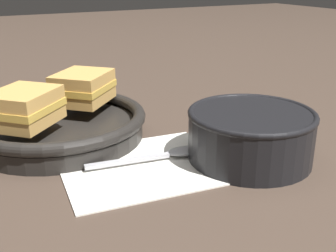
{
  "coord_description": "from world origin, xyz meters",
  "views": [
    {
      "loc": [
        -0.22,
        -0.45,
        0.24
      ],
      "look_at": [
        0.03,
        0.02,
        0.04
      ],
      "focal_mm": 45.0,
      "sensor_mm": 36.0,
      "label": 1
    }
  ],
  "objects_px": {
    "skillet": "(57,125)",
    "sandwich_near_right": "(83,87)",
    "spoon": "(170,153)",
    "sandwich_near_left": "(24,107)",
    "soup_bowl": "(251,132)"
  },
  "relations": [
    {
      "from": "sandwich_near_left",
      "to": "sandwich_near_right",
      "type": "height_order",
      "value": "same"
    },
    {
      "from": "soup_bowl",
      "to": "spoon",
      "type": "distance_m",
      "value": 0.11
    },
    {
      "from": "spoon",
      "to": "skillet",
      "type": "height_order",
      "value": "skillet"
    },
    {
      "from": "sandwich_near_right",
      "to": "spoon",
      "type": "bearing_deg",
      "value": -70.43
    },
    {
      "from": "sandwich_near_right",
      "to": "soup_bowl",
      "type": "bearing_deg",
      "value": -55.34
    },
    {
      "from": "skillet",
      "to": "sandwich_near_right",
      "type": "relative_size",
      "value": 2.6
    },
    {
      "from": "sandwich_near_left",
      "to": "sandwich_near_right",
      "type": "xyz_separation_m",
      "value": [
        0.1,
        0.06,
        0.0
      ]
    },
    {
      "from": "skillet",
      "to": "sandwich_near_right",
      "type": "distance_m",
      "value": 0.07
    },
    {
      "from": "skillet",
      "to": "sandwich_near_right",
      "type": "bearing_deg",
      "value": 29.32
    },
    {
      "from": "soup_bowl",
      "to": "skillet",
      "type": "relative_size",
      "value": 0.55
    },
    {
      "from": "skillet",
      "to": "sandwich_near_right",
      "type": "height_order",
      "value": "sandwich_near_right"
    },
    {
      "from": "skillet",
      "to": "spoon",
      "type": "bearing_deg",
      "value": -51.7
    },
    {
      "from": "spoon",
      "to": "skillet",
      "type": "distance_m",
      "value": 0.18
    },
    {
      "from": "sandwich_near_left",
      "to": "skillet",
      "type": "bearing_deg",
      "value": 33.42
    },
    {
      "from": "skillet",
      "to": "sandwich_near_left",
      "type": "relative_size",
      "value": 2.59
    }
  ]
}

